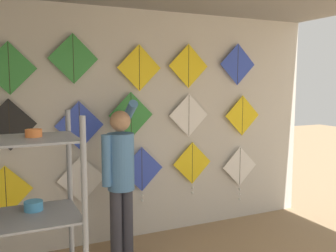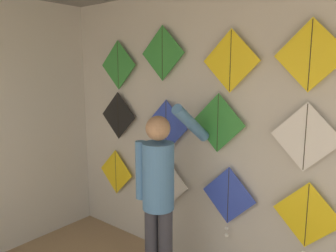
% 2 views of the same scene
% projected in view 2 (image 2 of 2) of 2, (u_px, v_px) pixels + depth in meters
% --- Properties ---
extents(back_panel, '(5.07, 0.06, 2.80)m').
position_uv_depth(back_panel, '(230.00, 138.00, 3.07)').
color(back_panel, beige).
rests_on(back_panel, ground).
extents(shopkeeper, '(0.43, 0.65, 1.75)m').
position_uv_depth(shopkeeper, '(159.00, 188.00, 2.92)').
color(shopkeeper, '#383842').
rests_on(shopkeeper, ground).
extents(kite_0, '(0.55, 0.01, 0.55)m').
position_uv_depth(kite_0, '(116.00, 172.00, 4.03)').
color(kite_0, yellow).
extents(kite_1, '(0.55, 0.01, 0.55)m').
position_uv_depth(kite_1, '(167.00, 183.00, 3.52)').
color(kite_1, white).
extents(kite_2, '(0.55, 0.04, 0.69)m').
position_uv_depth(kite_2, '(228.00, 198.00, 3.06)').
color(kite_2, blue).
extents(kite_3, '(0.55, 0.04, 0.69)m').
position_uv_depth(kite_3, '(307.00, 218.00, 2.63)').
color(kite_3, yellow).
extents(kite_5, '(0.55, 0.01, 0.55)m').
position_uv_depth(kite_5, '(118.00, 116.00, 3.86)').
color(kite_5, black).
extents(kite_6, '(0.55, 0.01, 0.55)m').
position_uv_depth(kite_6, '(166.00, 126.00, 3.42)').
color(kite_6, blue).
extents(kite_7, '(0.55, 0.01, 0.55)m').
position_uv_depth(kite_7, '(218.00, 123.00, 3.02)').
color(kite_7, '#338C38').
extents(kite_8, '(0.55, 0.01, 0.55)m').
position_uv_depth(kite_8, '(305.00, 137.00, 2.55)').
color(kite_8, white).
extents(kite_10, '(0.55, 0.01, 0.55)m').
position_uv_depth(kite_10, '(118.00, 65.00, 3.75)').
color(kite_10, '#338C38').
extents(kite_11, '(0.55, 0.01, 0.55)m').
position_uv_depth(kite_11, '(162.00, 53.00, 3.32)').
color(kite_11, '#338C38').
extents(kite_12, '(0.55, 0.01, 0.55)m').
position_uv_depth(kite_12, '(231.00, 61.00, 2.86)').
color(kite_12, yellow).
extents(kite_13, '(0.55, 0.01, 0.55)m').
position_uv_depth(kite_13, '(310.00, 55.00, 2.44)').
color(kite_13, yellow).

